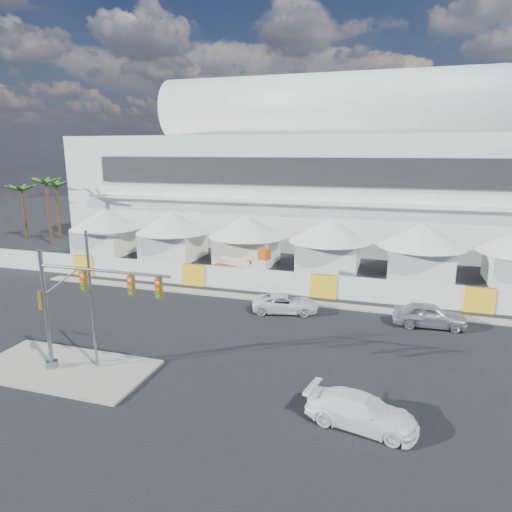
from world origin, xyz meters
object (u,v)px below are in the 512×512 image
(sedan_silver, at_px, (430,315))
(traffic_mast, at_px, (73,307))
(streetlight_median, at_px, (94,291))
(pickup_curb, at_px, (285,303))
(pickup_near, at_px, (361,411))
(boom_lift, at_px, (233,269))

(sedan_silver, height_order, traffic_mast, traffic_mast)
(streetlight_median, bearing_deg, pickup_curb, 57.45)
(pickup_curb, relative_size, pickup_near, 1.00)
(boom_lift, bearing_deg, streetlight_median, -71.58)
(pickup_curb, xyz_separation_m, boom_lift, (-7.21, 7.85, 0.23))
(sedan_silver, xyz_separation_m, traffic_mast, (-19.07, -13.42, 3.09))
(traffic_mast, bearing_deg, pickup_curb, 56.91)
(pickup_curb, height_order, boom_lift, boom_lift)
(sedan_silver, xyz_separation_m, boom_lift, (-17.66, 7.65, 0.09))
(pickup_near, height_order, boom_lift, boom_lift)
(traffic_mast, xyz_separation_m, streetlight_median, (0.75, 0.90, 0.74))
(pickup_near, distance_m, boom_lift, 25.56)
(sedan_silver, distance_m, boom_lift, 19.24)
(sedan_silver, height_order, pickup_curb, sedan_silver)
(sedan_silver, relative_size, pickup_near, 0.99)
(pickup_near, bearing_deg, pickup_curb, 37.70)
(sedan_silver, xyz_separation_m, pickup_curb, (-10.45, -0.19, -0.15))
(streetlight_median, bearing_deg, sedan_silver, 34.36)
(sedan_silver, bearing_deg, boom_lift, 63.15)
(traffic_mast, relative_size, streetlight_median, 1.03)
(traffic_mast, height_order, streetlight_median, streetlight_median)
(pickup_curb, height_order, streetlight_median, streetlight_median)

